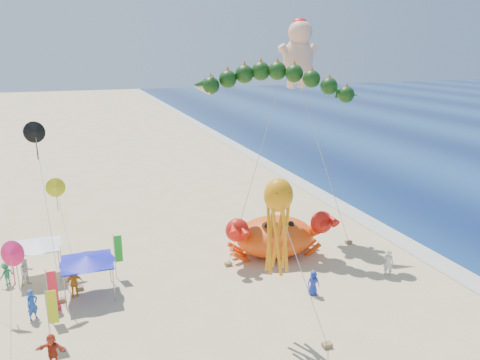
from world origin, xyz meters
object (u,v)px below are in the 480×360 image
at_px(dragon_kite, 275,86).
at_px(cherub_kite, 299,51).
at_px(crab_inflatable, 275,235).
at_px(canopy_white, 38,243).
at_px(octopus_kite, 278,219).
at_px(canopy_blue, 87,259).

bearing_deg(dragon_kite, cherub_kite, 41.62).
bearing_deg(dragon_kite, crab_inflatable, -108.38).
height_order(dragon_kite, canopy_white, dragon_kite).
height_order(crab_inflatable, dragon_kite, dragon_kite).
bearing_deg(crab_inflatable, octopus_kite, -113.69).
distance_m(cherub_kite, canopy_blue, 22.83).
relative_size(octopus_kite, canopy_blue, 2.61).
relative_size(crab_inflatable, dragon_kite, 0.59).
bearing_deg(canopy_blue, cherub_kite, 21.86).
bearing_deg(crab_inflatable, cherub_kite, 52.78).
distance_m(dragon_kite, canopy_white, 20.08).
xyz_separation_m(crab_inflatable, cherub_kite, (4.25, 5.60, 13.29)).
distance_m(dragon_kite, cherub_kite, 5.16).
bearing_deg(dragon_kite, octopus_kite, -112.56).
xyz_separation_m(octopus_kite, canopy_blue, (-9.49, 7.66, -4.15)).
bearing_deg(dragon_kite, canopy_blue, -164.03).
bearing_deg(dragon_kite, canopy_white, -178.68).
height_order(dragon_kite, canopy_blue, dragon_kite).
xyz_separation_m(crab_inflatable, canopy_blue, (-13.53, -1.53, 0.87)).
xyz_separation_m(dragon_kite, canopy_white, (-17.43, -0.40, -9.97)).
bearing_deg(canopy_blue, dragon_kite, 15.97).
relative_size(dragon_kite, canopy_white, 4.45).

